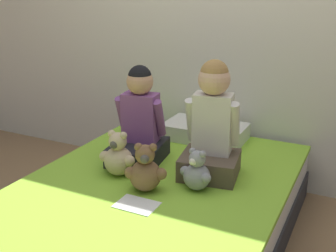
# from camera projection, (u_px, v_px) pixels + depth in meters

# --- Properties ---
(ground_plane) EXTENTS (14.00, 14.00, 0.00)m
(ground_plane) POSITION_uv_depth(u_px,v_px,m) (152.00, 244.00, 2.45)
(ground_plane) COLOR #93704C
(wall_behind_bed) EXTENTS (8.00, 0.06, 2.50)m
(wall_behind_bed) POSITION_uv_depth(u_px,v_px,m) (223.00, 11.00, 2.96)
(wall_behind_bed) COLOR silver
(wall_behind_bed) RESTS_ON ground_plane
(bed) EXTENTS (1.42, 2.02, 0.38)m
(bed) POSITION_uv_depth(u_px,v_px,m) (151.00, 216.00, 2.39)
(bed) COLOR #2D2D33
(bed) RESTS_ON ground_plane
(child_on_left) EXTENTS (0.35, 0.40, 0.59)m
(child_on_left) POSITION_uv_depth(u_px,v_px,m) (139.00, 123.00, 2.60)
(child_on_left) COLOR black
(child_on_left) RESTS_ON bed
(child_on_right) EXTENTS (0.37, 0.35, 0.67)m
(child_on_right) POSITION_uv_depth(u_px,v_px,m) (212.00, 126.00, 2.38)
(child_on_right) COLOR brown
(child_on_right) RESTS_ON bed
(teddy_bear_held_by_left_child) EXTENTS (0.22, 0.17, 0.27)m
(teddy_bear_held_by_left_child) POSITION_uv_depth(u_px,v_px,m) (118.00, 157.00, 2.42)
(teddy_bear_held_by_left_child) COLOR #D1B78E
(teddy_bear_held_by_left_child) RESTS_ON bed
(teddy_bear_held_by_right_child) EXTENTS (0.19, 0.15, 0.23)m
(teddy_bear_held_by_right_child) POSITION_uv_depth(u_px,v_px,m) (197.00, 173.00, 2.25)
(teddy_bear_held_by_right_child) COLOR #939399
(teddy_bear_held_by_right_child) RESTS_ON bed
(teddy_bear_between_children) EXTENTS (0.21, 0.17, 0.27)m
(teddy_bear_between_children) POSITION_uv_depth(u_px,v_px,m) (146.00, 171.00, 2.23)
(teddy_bear_between_children) COLOR brown
(teddy_bear_between_children) RESTS_ON bed
(pillow_at_headboard) EXTENTS (0.57, 0.33, 0.11)m
(pillow_at_headboard) POSITION_uv_depth(u_px,v_px,m) (205.00, 131.00, 2.99)
(pillow_at_headboard) COLOR silver
(pillow_at_headboard) RESTS_ON bed
(sign_card) EXTENTS (0.21, 0.15, 0.00)m
(sign_card) POSITION_uv_depth(u_px,v_px,m) (137.00, 205.00, 2.12)
(sign_card) COLOR white
(sign_card) RESTS_ON bed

